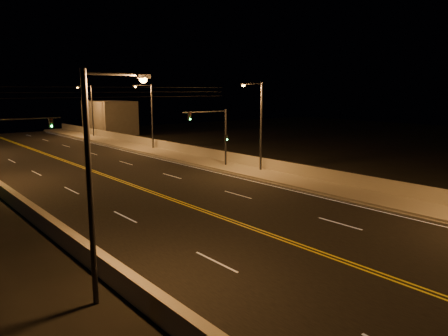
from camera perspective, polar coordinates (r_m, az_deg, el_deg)
road at (r=29.78m, az=-5.44°, el=-4.62°), size 18.00×120.00×0.02m
sidewalk at (r=36.64m, az=8.79°, el=-1.66°), size 3.60×120.00×0.30m
curb at (r=35.33m, az=6.73°, el=-2.18°), size 0.14×120.00×0.15m
parapet_wall at (r=37.74m, az=10.50°, el=-0.36°), size 0.30×120.00×1.00m
jersey_barrier at (r=26.01m, az=-22.39°, el=-6.51°), size 0.45×120.00×0.94m
distant_building_right at (r=78.88m, az=-14.73°, el=6.40°), size 6.00×10.00×5.68m
parapet_rail at (r=37.64m, az=10.53°, el=0.43°), size 0.06×120.00×0.06m
lane_markings at (r=29.72m, az=-5.36°, el=-4.62°), size 17.32×116.00×0.00m
streetlight_1 at (r=39.80m, az=4.57°, el=6.18°), size 2.55×0.28×8.29m
streetlight_2 at (r=55.86m, az=-9.65°, el=7.22°), size 2.55×0.28×8.29m
streetlight_3 at (r=73.04m, az=-17.06°, el=7.59°), size 2.55×0.28×8.29m
streetlight_4 at (r=15.74m, az=-16.22°, el=-0.33°), size 2.55×0.28×8.29m
traffic_signal_right at (r=42.03m, az=-0.88°, el=4.84°), size 5.11×0.31×5.77m
traffic_signal_left at (r=33.94m, az=-26.66°, el=2.47°), size 5.11×0.31×5.77m
overhead_wires at (r=37.11m, az=-13.88°, el=9.59°), size 22.00×0.03×0.83m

